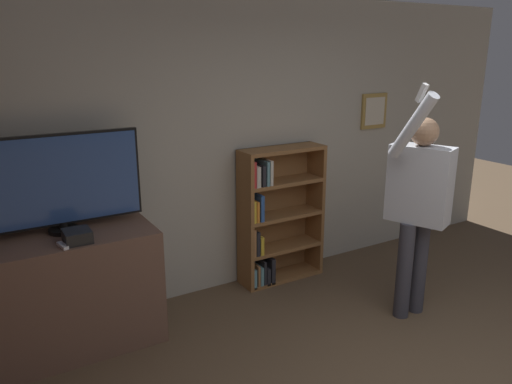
% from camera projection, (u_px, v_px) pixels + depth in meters
% --- Properties ---
extents(wall_back, '(6.81, 0.09, 2.70)m').
position_uv_depth(wall_back, '(247.00, 145.00, 4.69)').
color(wall_back, '#B2AD9E').
rests_on(wall_back, ground_plane).
extents(tv_ledge, '(1.25, 0.62, 0.91)m').
position_uv_depth(tv_ledge, '(73.00, 292.00, 3.77)').
color(tv_ledge, brown).
rests_on(tv_ledge, ground_plane).
extents(television, '(1.19, 0.22, 0.74)m').
position_uv_depth(television, '(59.00, 182.00, 3.61)').
color(television, black).
rests_on(television, tv_ledge).
extents(game_console, '(0.18, 0.20, 0.09)m').
position_uv_depth(game_console, '(77.00, 236.00, 3.51)').
color(game_console, black).
rests_on(game_console, tv_ledge).
extents(remote_loose, '(0.06, 0.14, 0.02)m').
position_uv_depth(remote_loose, '(63.00, 246.00, 3.42)').
color(remote_loose, white).
rests_on(remote_loose, tv_ledge).
extents(bookshelf, '(0.85, 0.28, 1.33)m').
position_uv_depth(bookshelf, '(274.00, 218.00, 4.84)').
color(bookshelf, brown).
rests_on(bookshelf, ground_plane).
extents(person, '(0.63, 0.59, 1.99)m').
position_uv_depth(person, '(419.00, 198.00, 4.07)').
color(person, '#383842').
rests_on(person, ground_plane).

